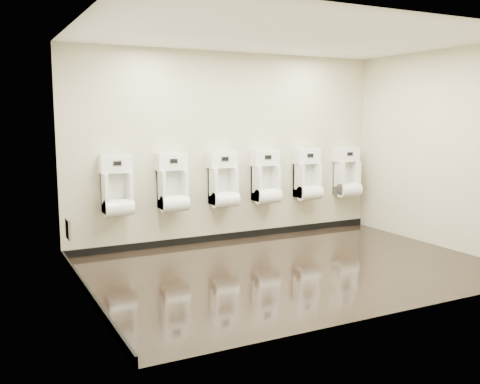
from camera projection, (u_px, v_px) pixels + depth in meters
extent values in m
cube|color=black|center=(292.00, 268.00, 6.65)|extent=(5.00, 3.50, 0.00)
cube|color=white|center=(296.00, 36.00, 6.25)|extent=(5.00, 3.50, 0.00)
cube|color=beige|center=(231.00, 148.00, 7.99)|extent=(5.00, 0.02, 2.80)
cube|color=beige|center=(397.00, 168.00, 4.91)|extent=(5.00, 0.02, 2.80)
cube|color=beige|center=(82.00, 164.00, 5.33)|extent=(0.02, 3.50, 2.80)
cube|color=beige|center=(443.00, 149.00, 7.57)|extent=(0.02, 3.50, 2.80)
cube|color=white|center=(83.00, 164.00, 5.33)|extent=(0.01, 3.50, 2.80)
cube|color=black|center=(231.00, 236.00, 8.18)|extent=(5.00, 0.02, 0.10)
cube|color=black|center=(89.00, 294.00, 5.53)|extent=(0.02, 3.50, 0.10)
cube|color=#9E9EA3|center=(68.00, 229.00, 6.52)|extent=(0.03, 0.25, 0.25)
cylinder|color=silver|center=(70.00, 229.00, 6.53)|extent=(0.02, 0.04, 0.04)
cube|color=white|center=(117.00, 193.00, 7.16)|extent=(0.38, 0.27, 0.53)
cube|color=silver|center=(115.00, 189.00, 7.23)|extent=(0.28, 0.01, 0.41)
cylinder|color=white|center=(119.00, 208.00, 7.12)|extent=(0.38, 0.23, 0.23)
cube|color=white|center=(116.00, 164.00, 7.14)|extent=(0.42, 0.20, 0.23)
cube|color=black|center=(117.00, 163.00, 7.04)|extent=(0.10, 0.01, 0.06)
cube|color=silver|center=(117.00, 163.00, 7.05)|extent=(0.13, 0.01, 0.08)
cylinder|color=silver|center=(131.00, 164.00, 7.24)|extent=(0.01, 0.03, 0.03)
cube|color=white|center=(173.00, 189.00, 7.51)|extent=(0.38, 0.27, 0.53)
cube|color=silver|center=(170.00, 186.00, 7.59)|extent=(0.28, 0.01, 0.41)
cylinder|color=white|center=(175.00, 203.00, 7.48)|extent=(0.38, 0.23, 0.23)
cube|color=white|center=(171.00, 162.00, 7.49)|extent=(0.42, 0.20, 0.23)
cube|color=black|center=(174.00, 161.00, 7.40)|extent=(0.10, 0.01, 0.06)
cube|color=silver|center=(174.00, 161.00, 7.40)|extent=(0.13, 0.01, 0.08)
cylinder|color=silver|center=(186.00, 161.00, 7.59)|extent=(0.01, 0.03, 0.03)
cube|color=white|center=(223.00, 186.00, 7.87)|extent=(0.38, 0.27, 0.53)
cube|color=silver|center=(221.00, 183.00, 7.94)|extent=(0.28, 0.01, 0.41)
cylinder|color=white|center=(225.00, 199.00, 7.83)|extent=(0.38, 0.23, 0.23)
cube|color=white|center=(222.00, 160.00, 7.84)|extent=(0.42, 0.20, 0.23)
cube|color=black|center=(225.00, 159.00, 7.75)|extent=(0.10, 0.01, 0.06)
cube|color=silver|center=(225.00, 159.00, 7.75)|extent=(0.13, 0.01, 0.08)
cylinder|color=silver|center=(235.00, 159.00, 7.94)|extent=(0.01, 0.03, 0.03)
cube|color=white|center=(266.00, 183.00, 8.19)|extent=(0.38, 0.27, 0.53)
cube|color=silver|center=(263.00, 180.00, 8.26)|extent=(0.28, 0.01, 0.41)
cylinder|color=white|center=(268.00, 196.00, 8.15)|extent=(0.38, 0.23, 0.23)
cube|color=white|center=(265.00, 158.00, 8.17)|extent=(0.42, 0.20, 0.23)
cube|color=black|center=(268.00, 157.00, 8.07)|extent=(0.10, 0.01, 0.06)
cube|color=silver|center=(268.00, 157.00, 8.07)|extent=(0.13, 0.01, 0.08)
cylinder|color=silver|center=(277.00, 158.00, 8.26)|extent=(0.01, 0.03, 0.03)
cube|color=white|center=(307.00, 180.00, 8.53)|extent=(0.38, 0.27, 0.53)
cube|color=silver|center=(304.00, 177.00, 8.61)|extent=(0.28, 0.01, 0.41)
cylinder|color=white|center=(310.00, 193.00, 8.50)|extent=(0.38, 0.23, 0.23)
cube|color=white|center=(307.00, 156.00, 8.51)|extent=(0.42, 0.20, 0.23)
cube|color=black|center=(310.00, 156.00, 8.42)|extent=(0.10, 0.01, 0.06)
cube|color=silver|center=(310.00, 156.00, 8.42)|extent=(0.13, 0.01, 0.08)
cylinder|color=silver|center=(318.00, 156.00, 8.61)|extent=(0.01, 0.03, 0.03)
cube|color=white|center=(347.00, 178.00, 8.89)|extent=(0.38, 0.27, 0.53)
cube|color=silver|center=(343.00, 175.00, 8.96)|extent=(0.28, 0.01, 0.41)
cylinder|color=white|center=(349.00, 190.00, 8.85)|extent=(0.38, 0.23, 0.23)
cube|color=white|center=(346.00, 155.00, 8.86)|extent=(0.42, 0.20, 0.23)
cube|color=black|center=(350.00, 154.00, 8.77)|extent=(0.10, 0.01, 0.06)
cube|color=silver|center=(350.00, 154.00, 8.77)|extent=(0.13, 0.01, 0.08)
cylinder|color=silver|center=(356.00, 154.00, 8.96)|extent=(0.01, 0.03, 0.03)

